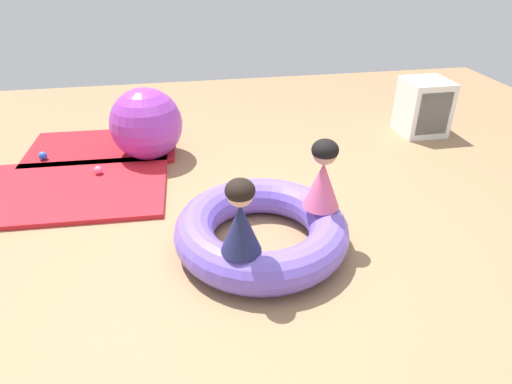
# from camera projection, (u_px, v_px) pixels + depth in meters

# --- Properties ---
(ground_plane) EXTENTS (8.00, 8.00, 0.00)m
(ground_plane) POSITION_uv_depth(u_px,v_px,m) (275.00, 242.00, 3.04)
(ground_plane) COLOR #93704C
(gym_mat_far_left) EXTENTS (1.42, 0.88, 0.04)m
(gym_mat_far_left) POSITION_uv_depth(u_px,v_px,m) (103.00, 147.00, 4.36)
(gym_mat_far_left) COLOR #B21923
(gym_mat_far_left) RESTS_ON ground
(gym_mat_near_right) EXTENTS (1.76, 1.10, 0.04)m
(gym_mat_near_right) POSITION_uv_depth(u_px,v_px,m) (59.00, 190.00, 3.62)
(gym_mat_near_right) COLOR red
(gym_mat_near_right) RESTS_ON ground
(inflatable_cushion) EXTENTS (1.16, 1.16, 0.26)m
(inflatable_cushion) POSITION_uv_depth(u_px,v_px,m) (261.00, 230.00, 2.94)
(inflatable_cushion) COLOR #7056D1
(inflatable_cushion) RESTS_ON ground
(child_in_navy) EXTENTS (0.30, 0.30, 0.46)m
(child_in_navy) POSITION_uv_depth(u_px,v_px,m) (241.00, 217.00, 2.43)
(child_in_navy) COLOR navy
(child_in_navy) RESTS_ON inflatable_cushion
(child_in_pink) EXTENTS (0.34, 0.34, 0.48)m
(child_in_pink) POSITION_uv_depth(u_px,v_px,m) (323.00, 175.00, 2.84)
(child_in_pink) COLOR #E5608E
(child_in_pink) RESTS_ON inflatable_cushion
(play_ball_pink) EXTENTS (0.07, 0.07, 0.07)m
(play_ball_pink) POSITION_uv_depth(u_px,v_px,m) (98.00, 170.00, 3.81)
(play_ball_pink) COLOR pink
(play_ball_pink) RESTS_ON gym_mat_near_right
(play_ball_blue) EXTENTS (0.08, 0.08, 0.08)m
(play_ball_blue) POSITION_uv_depth(u_px,v_px,m) (43.00, 156.00, 4.05)
(play_ball_blue) COLOR blue
(play_ball_blue) RESTS_ON gym_mat_far_left
(play_ball_red) EXTENTS (0.10, 0.10, 0.10)m
(play_ball_red) POSITION_uv_depth(u_px,v_px,m) (154.00, 129.00, 4.57)
(play_ball_red) COLOR red
(play_ball_red) RESTS_ON gym_mat_far_left
(play_ball_teal) EXTENTS (0.10, 0.10, 0.10)m
(play_ball_teal) POSITION_uv_depth(u_px,v_px,m) (129.00, 140.00, 4.34)
(play_ball_teal) COLOR teal
(play_ball_teal) RESTS_ON gym_mat_far_left
(play_ball_orange) EXTENTS (0.08, 0.08, 0.08)m
(play_ball_orange) POSITION_uv_depth(u_px,v_px,m) (141.00, 132.00, 4.53)
(play_ball_orange) COLOR orange
(play_ball_orange) RESTS_ON gym_mat_far_left
(exercise_ball_large) EXTENTS (0.66, 0.66, 0.66)m
(exercise_ball_large) POSITION_uv_depth(u_px,v_px,m) (146.00, 124.00, 4.05)
(exercise_ball_large) COLOR purple
(exercise_ball_large) RESTS_ON ground
(storage_cube) EXTENTS (0.44, 0.44, 0.56)m
(storage_cube) POSITION_uv_depth(u_px,v_px,m) (424.00, 108.00, 4.58)
(storage_cube) COLOR white
(storage_cube) RESTS_ON ground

